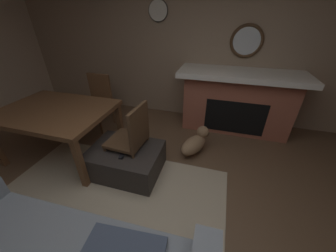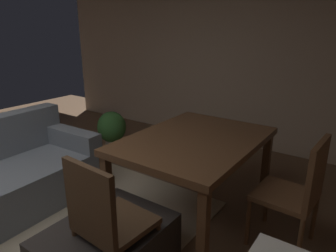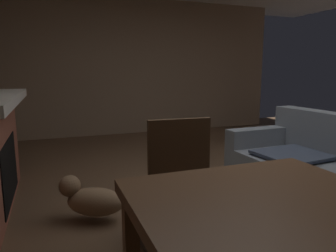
{
  "view_description": "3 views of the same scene",
  "coord_description": "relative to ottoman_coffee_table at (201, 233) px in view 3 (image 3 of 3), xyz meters",
  "views": [
    {
      "loc": [
        -0.34,
        0.87,
        1.85
      ],
      "look_at": [
        0.1,
        -0.62,
        0.91
      ],
      "focal_mm": 20.3,
      "sensor_mm": 36.0,
      "label": 1
    },
    {
      "loc": [
        -0.51,
        -2.18,
        1.69
      ],
      "look_at": [
        1.04,
        -1.09,
        1.08
      ],
      "focal_mm": 32.56,
      "sensor_mm": 36.0,
      "label": 2
    },
    {
      "loc": [
        2.44,
        -1.67,
        1.25
      ],
      "look_at": [
        0.26,
        -0.86,
        0.84
      ],
      "focal_mm": 33.42,
      "sensor_mm": 36.0,
      "label": 3
    }
  ],
  "objects": [
    {
      "name": "area_rug",
      "position": [
        -0.0,
        0.68,
        -0.17
      ],
      "size": [
        2.6,
        2.0,
        0.01
      ],
      "primitive_type": "cube",
      "color": "tan",
      "rests_on": "ground"
    },
    {
      "name": "ottoman_coffee_table",
      "position": [
        0.0,
        0.0,
        0.0
      ],
      "size": [
        0.89,
        0.67,
        0.36
      ],
      "primitive_type": "cube",
      "color": "#2D2826",
      "rests_on": "ground"
    },
    {
      "name": "small_dog",
      "position": [
        -0.81,
        -0.62,
        0.01
      ],
      "size": [
        0.44,
        0.55,
        0.34
      ],
      "color": "#8C6B4C",
      "rests_on": "ground"
    },
    {
      "name": "floor",
      "position": [
        -0.72,
        0.79,
        -0.18
      ],
      "size": [
        8.96,
        8.96,
        0.0
      ],
      "primitive_type": "plane",
      "color": "brown"
    },
    {
      "name": "wall_left",
      "position": [
        -4.45,
        0.79,
        1.14
      ],
      "size": [
        0.12,
        5.87,
        2.64
      ],
      "primitive_type": "cube",
      "color": "#9E846B",
      "rests_on": "ground"
    },
    {
      "name": "dining_chair_west",
      "position": [
        -0.08,
        -0.09,
        0.34
      ],
      "size": [
        0.47,
        0.47,
        0.93
      ],
      "color": "#513823",
      "rests_on": "ground"
    },
    {
      "name": "tv_remote",
      "position": [
        -0.03,
        0.11,
        0.19
      ],
      "size": [
        0.08,
        0.17,
        0.02
      ],
      "primitive_type": "cube",
      "rotation": [
        0.0,
        0.0,
        0.2
      ],
      "color": "black",
      "rests_on": "ottoman_coffee_table"
    }
  ]
}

